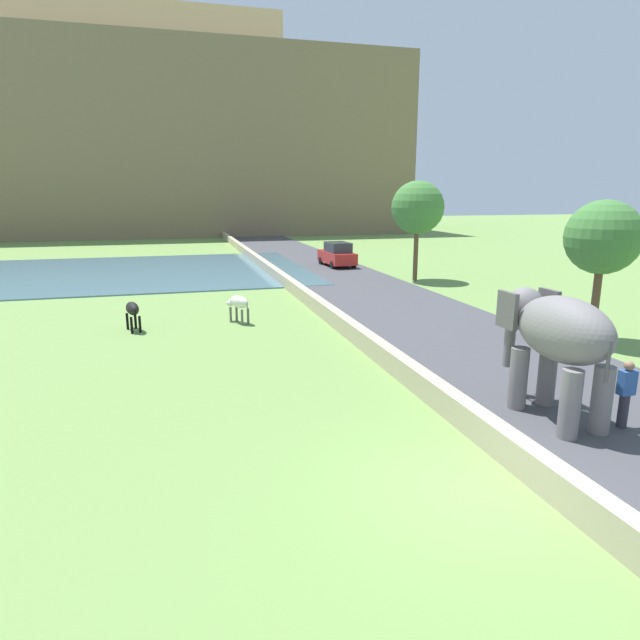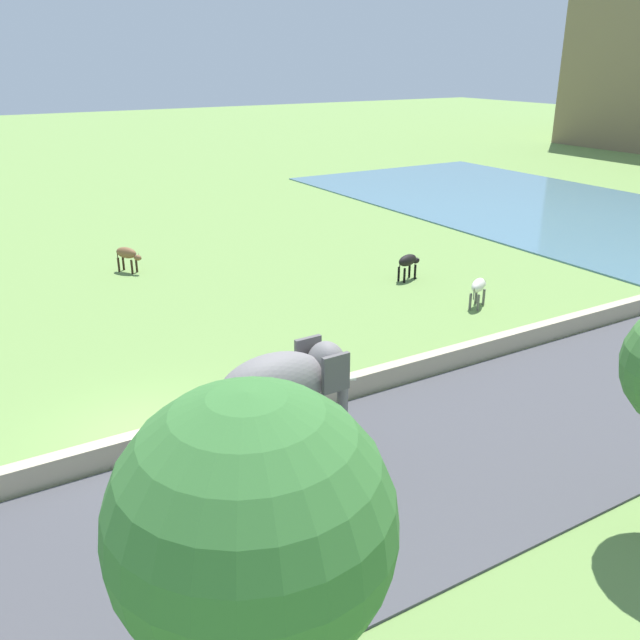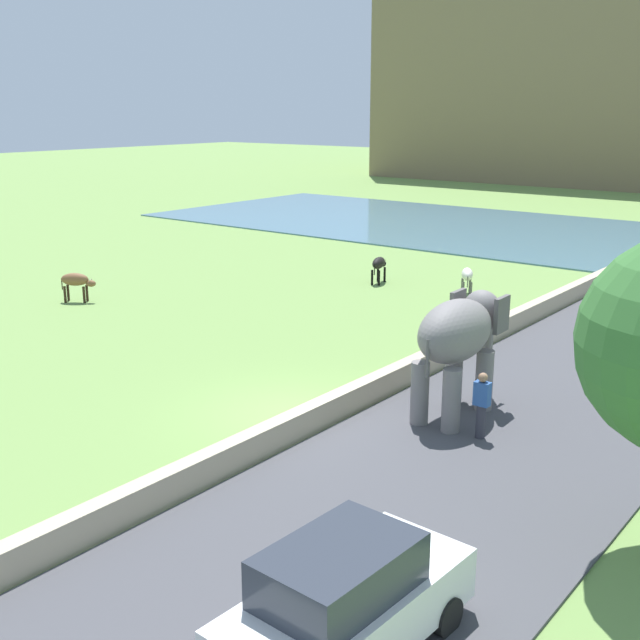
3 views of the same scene
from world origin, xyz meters
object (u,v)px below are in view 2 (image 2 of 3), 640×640
elephant (282,391)px  cow_brown (127,254)px  person_beside_elephant (268,473)px  cow_white (479,286)px  cow_black (408,261)px

elephant → cow_brown: 17.54m
person_beside_elephant → cow_brown: person_beside_elephant is taller
cow_white → cow_brown: bearing=-138.1°
cow_black → elephant: bearing=-48.9°
elephant → person_beside_elephant: elephant is taller
cow_brown → cow_black: same height
elephant → cow_white: elephant is taller
cow_black → cow_brown: bearing=-126.2°
cow_black → cow_white: size_ratio=1.04×
cow_white → person_beside_elephant: bearing=-60.8°
cow_black → cow_white: same height
cow_black → person_beside_elephant: bearing=-48.1°
cow_brown → cow_white: bearing=41.9°
elephant → cow_black: 15.32m
elephant → cow_brown: (-17.45, 1.37, -1.20)m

